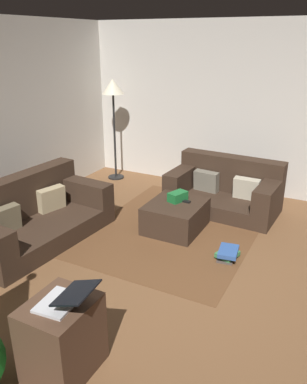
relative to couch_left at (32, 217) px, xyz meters
The scene contains 12 objects.
ground_plane 2.29m from the couch_left, 97.10° to the right, with size 6.40×6.40×0.00m, color brown.
corner_partition 3.78m from the couch_left, 38.24° to the right, with size 0.12×6.40×2.60m, color beige.
couch_left is the anchor object (origin of this frame).
couch_right 2.68m from the couch_left, 42.78° to the right, with size 0.92×1.56×0.74m.
ottoman 1.79m from the couch_left, 54.98° to the right, with size 0.76×0.67×0.36m, color #332319.
gift_box 1.83m from the couch_left, 52.55° to the right, with size 0.25×0.15×0.12m, color #19662D.
tv_remote 1.90m from the couch_left, 54.04° to the right, with size 0.05×0.16×0.02m, color black.
side_table 2.24m from the couch_left, 131.30° to the right, with size 0.52×0.44×0.60m, color #4C3323.
laptop 2.31m from the couch_left, 130.23° to the right, with size 0.34×0.42×0.18m.
book_stack 2.38m from the couch_left, 74.98° to the right, with size 0.33×0.26×0.13m.
corner_lamp 2.66m from the couch_left, ahead, with size 0.36×0.36×1.70m.
area_rug 1.80m from the couch_left, 54.98° to the right, with size 2.60×2.00×0.01m, color brown.
Camera 1 is at (-2.91, -1.06, 2.33)m, focal length 36.77 mm.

